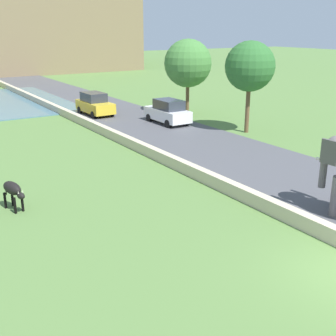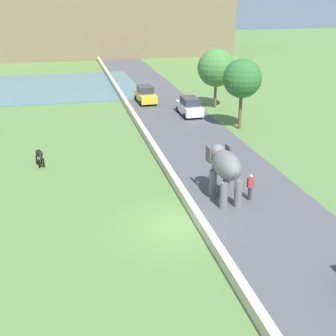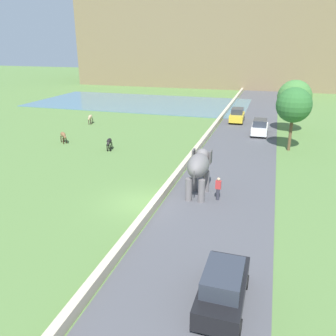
{
  "view_description": "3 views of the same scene",
  "coord_description": "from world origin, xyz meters",
  "px_view_note": "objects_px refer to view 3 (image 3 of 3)",
  "views": [
    {
      "loc": [
        -10.39,
        -6.38,
        6.82
      ],
      "look_at": [
        -1.83,
        7.0,
        1.65
      ],
      "focal_mm": 46.59,
      "sensor_mm": 36.0,
      "label": 1
    },
    {
      "loc": [
        -4.95,
        -18.95,
        11.23
      ],
      "look_at": [
        0.58,
        4.08,
        1.51
      ],
      "focal_mm": 46.54,
      "sensor_mm": 36.0,
      "label": 2
    },
    {
      "loc": [
        7.74,
        -19.21,
        9.93
      ],
      "look_at": [
        0.94,
        3.37,
        1.33
      ],
      "focal_mm": 37.24,
      "sensor_mm": 36.0,
      "label": 3
    }
  ],
  "objects_px": {
    "elephant": "(199,167)",
    "cow_black": "(109,142)",
    "car_white": "(260,127)",
    "cow_tan": "(90,117)",
    "person_beside_elephant": "(218,188)",
    "car_black": "(223,287)",
    "car_yellow": "(237,115)",
    "cow_brown": "(63,135)"
  },
  "relations": [
    {
      "from": "elephant",
      "to": "cow_brown",
      "type": "distance_m",
      "value": 18.31
    },
    {
      "from": "person_beside_elephant",
      "to": "car_black",
      "type": "bearing_deg",
      "value": -79.85
    },
    {
      "from": "person_beside_elephant",
      "to": "cow_black",
      "type": "distance_m",
      "value": 14.42
    },
    {
      "from": "car_white",
      "to": "car_yellow",
      "type": "height_order",
      "value": "same"
    },
    {
      "from": "elephant",
      "to": "car_white",
      "type": "bearing_deg",
      "value": 80.02
    },
    {
      "from": "elephant",
      "to": "car_white",
      "type": "xyz_separation_m",
      "value": [
        3.15,
        17.93,
        -1.14
      ]
    },
    {
      "from": "elephant",
      "to": "car_black",
      "type": "height_order",
      "value": "elephant"
    },
    {
      "from": "car_yellow",
      "to": "cow_black",
      "type": "relative_size",
      "value": 2.84
    },
    {
      "from": "elephant",
      "to": "car_white",
      "type": "height_order",
      "value": "elephant"
    },
    {
      "from": "car_black",
      "to": "cow_tan",
      "type": "relative_size",
      "value": 2.83
    },
    {
      "from": "car_white",
      "to": "cow_brown",
      "type": "relative_size",
      "value": 3.17
    },
    {
      "from": "car_white",
      "to": "car_black",
      "type": "relative_size",
      "value": 1.0
    },
    {
      "from": "cow_tan",
      "to": "cow_brown",
      "type": "distance_m",
      "value": 8.92
    },
    {
      "from": "person_beside_elephant",
      "to": "car_white",
      "type": "bearing_deg",
      "value": 84.62
    },
    {
      "from": "car_yellow",
      "to": "cow_tan",
      "type": "height_order",
      "value": "car_yellow"
    },
    {
      "from": "person_beside_elephant",
      "to": "car_yellow",
      "type": "bearing_deg",
      "value": 93.33
    },
    {
      "from": "person_beside_elephant",
      "to": "cow_black",
      "type": "relative_size",
      "value": 1.14
    },
    {
      "from": "elephant",
      "to": "cow_black",
      "type": "bearing_deg",
      "value": 143.2
    },
    {
      "from": "car_white",
      "to": "cow_black",
      "type": "xyz_separation_m",
      "value": [
        -13.56,
        -10.14,
        -0.06
      ]
    },
    {
      "from": "elephant",
      "to": "car_white",
      "type": "relative_size",
      "value": 0.87
    },
    {
      "from": "person_beside_elephant",
      "to": "cow_brown",
      "type": "xyz_separation_m",
      "value": [
        -17.47,
        9.21,
        -0.04
      ]
    },
    {
      "from": "elephant",
      "to": "person_beside_elephant",
      "type": "xyz_separation_m",
      "value": [
        1.42,
        -0.47,
        -1.16
      ]
    },
    {
      "from": "car_white",
      "to": "cow_tan",
      "type": "relative_size",
      "value": 2.82
    },
    {
      "from": "cow_black",
      "to": "cow_tan",
      "type": "xyz_separation_m",
      "value": [
        -7.33,
        9.71,
        0.0
      ]
    },
    {
      "from": "person_beside_elephant",
      "to": "car_black",
      "type": "xyz_separation_m",
      "value": [
        1.73,
        -9.67,
        0.03
      ]
    },
    {
      "from": "cow_black",
      "to": "car_white",
      "type": "bearing_deg",
      "value": 36.8
    },
    {
      "from": "cow_black",
      "to": "person_beside_elephant",
      "type": "bearing_deg",
      "value": -34.92
    },
    {
      "from": "car_yellow",
      "to": "car_black",
      "type": "relative_size",
      "value": 1.01
    },
    {
      "from": "person_beside_elephant",
      "to": "cow_brown",
      "type": "distance_m",
      "value": 19.75
    },
    {
      "from": "person_beside_elephant",
      "to": "car_yellow",
      "type": "relative_size",
      "value": 0.4
    },
    {
      "from": "car_black",
      "to": "cow_black",
      "type": "xyz_separation_m",
      "value": [
        -13.56,
        17.92,
        -0.06
      ]
    },
    {
      "from": "person_beside_elephant",
      "to": "car_white",
      "type": "xyz_separation_m",
      "value": [
        1.73,
        18.4,
        0.03
      ]
    },
    {
      "from": "car_yellow",
      "to": "cow_tan",
      "type": "distance_m",
      "value": 18.85
    },
    {
      "from": "elephant",
      "to": "person_beside_elephant",
      "type": "relative_size",
      "value": 2.13
    },
    {
      "from": "elephant",
      "to": "car_yellow",
      "type": "bearing_deg",
      "value": 89.99
    },
    {
      "from": "car_white",
      "to": "cow_tan",
      "type": "bearing_deg",
      "value": -178.82
    },
    {
      "from": "person_beside_elephant",
      "to": "cow_tan",
      "type": "bearing_deg",
      "value": 136.83
    },
    {
      "from": "car_black",
      "to": "cow_black",
      "type": "relative_size",
      "value": 2.82
    },
    {
      "from": "cow_black",
      "to": "cow_brown",
      "type": "xyz_separation_m",
      "value": [
        -5.65,
        0.95,
        0.0
      ]
    },
    {
      "from": "car_black",
      "to": "cow_black",
      "type": "distance_m",
      "value": 22.47
    },
    {
      "from": "elephant",
      "to": "cow_tan",
      "type": "height_order",
      "value": "elephant"
    },
    {
      "from": "car_yellow",
      "to": "car_white",
      "type": "bearing_deg",
      "value": -62.17
    }
  ]
}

